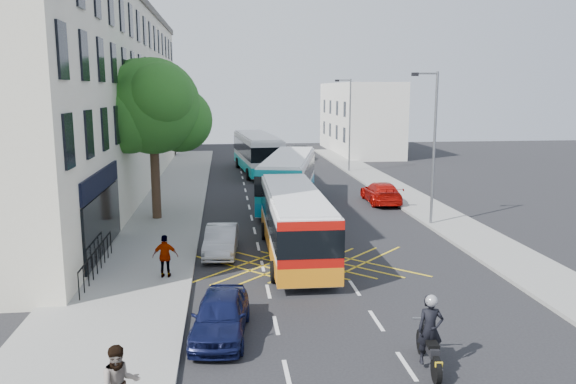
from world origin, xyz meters
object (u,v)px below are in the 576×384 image
object	(u,v)px
red_hatchback	(381,193)
pedestrian_far	(165,256)
street_tree	(152,107)
motorbike	(430,334)
bus_near	(295,222)
bus_mid	(289,179)
bus_far	(257,153)
parked_car_blue	(221,315)
lamp_near	(433,140)
distant_car_grey	(264,155)
distant_car_dark	(298,152)
lamp_far	(349,120)
parked_car_silver	(221,240)

from	to	relation	value
red_hatchback	pedestrian_far	distance (m)	18.46
street_tree	motorbike	world-z (taller)	street_tree
bus_near	bus_mid	distance (m)	11.26
bus_mid	red_hatchback	distance (m)	6.06
bus_mid	bus_far	xyz separation A→B (m)	(-1.15, 14.13, 0.12)
bus_near	parked_car_blue	xyz separation A→B (m)	(-3.22, -7.94, -0.86)
bus_mid	pedestrian_far	distance (m)	15.35
lamp_near	distant_car_grey	xyz separation A→B (m)	(-6.83, 28.06, -3.90)
parked_car_blue	distant_car_dark	size ratio (longest dim) A/B	0.89
lamp_near	distant_car_dark	world-z (taller)	lamp_near
bus_near	red_hatchback	bearing A→B (deg)	58.19
street_tree	lamp_far	xyz separation A→B (m)	(14.71, 17.03, -1.68)
lamp_near	motorbike	distance (m)	16.58
bus_mid	motorbike	world-z (taller)	bus_mid
parked_car_blue	red_hatchback	distance (m)	21.51
lamp_far	bus_near	bearing A→B (deg)	-107.75
street_tree	distant_car_grey	xyz separation A→B (m)	(7.88, 25.10, -5.57)
parked_car_blue	red_hatchback	xyz separation A→B (m)	(10.24, 18.91, 0.02)
distant_car_grey	distant_car_dark	distance (m)	4.40
lamp_far	bus_far	bearing A→B (deg)	174.91
lamp_near	pedestrian_far	size ratio (longest dim) A/B	4.84
parked_car_blue	bus_mid	bearing A→B (deg)	83.82
bus_far	distant_car_dark	world-z (taller)	bus_far
parked_car_silver	red_hatchback	size ratio (longest dim) A/B	0.82
parked_car_silver	red_hatchback	bearing A→B (deg)	49.90
street_tree	pedestrian_far	xyz separation A→B (m)	(1.51, -10.34, -5.31)
bus_near	distant_car_dark	distance (m)	35.32
parked_car_blue	distant_car_grey	size ratio (longest dim) A/B	0.75
red_hatchback	distant_car_grey	world-z (taller)	distant_car_grey
parked_car_silver	distant_car_dark	distance (m)	35.36
bus_mid	pedestrian_far	world-z (taller)	bus_mid
motorbike	parked_car_blue	world-z (taller)	motorbike
parked_car_silver	red_hatchback	world-z (taller)	red_hatchback
lamp_near	pedestrian_far	xyz separation A→B (m)	(-13.20, -7.37, -3.64)
lamp_near	bus_mid	bearing A→B (deg)	136.07
lamp_near	parked_car_blue	size ratio (longest dim) A/B	2.05
parked_car_blue	distant_car_dark	xyz separation A→B (m)	(8.03, 42.92, 0.06)
distant_car_dark	motorbike	bearing A→B (deg)	86.06
lamp_near	distant_car_grey	size ratio (longest dim) A/B	1.55
street_tree	bus_near	size ratio (longest dim) A/B	0.85
motorbike	parked_car_silver	distance (m)	12.33
distant_car_dark	bus_near	bearing A→B (deg)	81.49
red_hatchback	distant_car_grey	distance (m)	22.52
lamp_near	parked_car_silver	distance (m)	12.47
lamp_far	pedestrian_far	bearing A→B (deg)	-115.74
distant_car_grey	distant_car_dark	xyz separation A→B (m)	(3.76, 2.29, 0.01)
motorbike	parked_car_blue	xyz separation A→B (m)	(-5.44, 2.58, -0.29)
street_tree	red_hatchback	distance (m)	15.32
bus_near	bus_mid	size ratio (longest dim) A/B	0.90
bus_mid	parked_car_silver	xyz separation A→B (m)	(-4.26, -10.67, -1.02)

